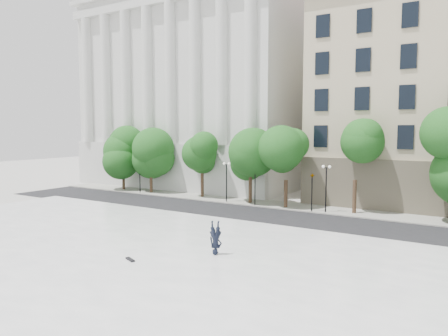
{
  "coord_description": "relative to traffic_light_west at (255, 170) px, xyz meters",
  "views": [
    {
      "loc": [
        19.25,
        -16.36,
        7.96
      ],
      "look_at": [
        2.58,
        10.0,
        5.07
      ],
      "focal_mm": 35.0,
      "sensor_mm": 36.0,
      "label": 1
    }
  ],
  "objects": [
    {
      "name": "plaza",
      "position": [
        1.48,
        -19.3,
        -3.47
      ],
      "size": [
        44.0,
        22.0,
        0.45
      ],
      "primitive_type": "cube",
      "color": "white",
      "rests_on": "ground"
    },
    {
      "name": "street",
      "position": [
        1.48,
        -4.3,
        -3.69
      ],
      "size": [
        60.0,
        8.0,
        0.02
      ],
      "primitive_type": "cube",
      "color": "black",
      "rests_on": "ground"
    },
    {
      "name": "far_sidewalk",
      "position": [
        1.48,
        1.7,
        -3.64
      ],
      "size": [
        60.0,
        4.0,
        0.12
      ],
      "primitive_type": "cube",
      "color": "#9F9D93",
      "rests_on": "ground"
    },
    {
      "name": "street_trees",
      "position": [
        2.19,
        1.22,
        1.68
      ],
      "size": [
        47.51,
        5.0,
        8.19
      ],
      "color": "#382619",
      "rests_on": "ground"
    },
    {
      "name": "traffic_light_east",
      "position": [
        6.05,
        0.0,
        -0.02
      ],
      "size": [
        0.7,
        1.73,
        4.18
      ],
      "color": "black",
      "rests_on": "ground"
    },
    {
      "name": "skateboard",
      "position": [
        3.28,
        -21.06,
        -3.2
      ],
      "size": [
        0.88,
        0.53,
        0.09
      ],
      "primitive_type": "cube",
      "rotation": [
        0.0,
        0.0,
        -0.39
      ],
      "color": "black",
      "rests_on": "plaza"
    },
    {
      "name": "building_west",
      "position": [
        -15.52,
        16.27,
        9.19
      ],
      "size": [
        31.5,
        27.65,
        25.6
      ],
      "color": "silver",
      "rests_on": "ground"
    },
    {
      "name": "traffic_light_west",
      "position": [
        0.0,
        0.0,
        0.0
      ],
      "size": [
        0.94,
        1.76,
        4.2
      ],
      "color": "black",
      "rests_on": "ground"
    },
    {
      "name": "lamp_posts",
      "position": [
        1.42,
        0.3,
        -0.72
      ],
      "size": [
        35.66,
        0.28,
        4.51
      ],
      "color": "black",
      "rests_on": "ground"
    },
    {
      "name": "person_lying",
      "position": [
        6.79,
        -17.55,
        -2.97
      ],
      "size": [
        1.44,
        2.16,
        0.55
      ],
      "primitive_type": "imported",
      "rotation": [
        -1.54,
        0.0,
        0.39
      ],
      "color": "black",
      "rests_on": "plaza"
    },
    {
      "name": "ground",
      "position": [
        1.48,
        -22.3,
        -3.7
      ],
      "size": [
        160.0,
        160.0,
        0.0
      ],
      "primitive_type": "plane",
      "color": "#B0ADA6",
      "rests_on": "ground"
    }
  ]
}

